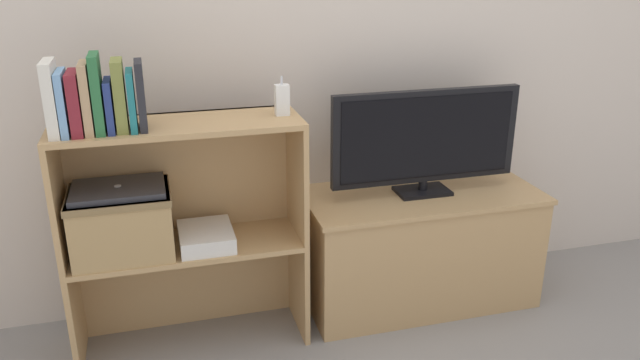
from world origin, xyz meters
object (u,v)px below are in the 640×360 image
at_px(tv, 426,139).
at_px(baby_monitor, 282,100).
at_px(book_navy, 110,106).
at_px(laptop, 118,189).
at_px(book_olive, 120,95).
at_px(book_charcoal, 141,95).
at_px(book_tan, 87,98).
at_px(magazine_stack, 206,237).
at_px(book_skyblue, 63,103).
at_px(storage_basket_left, 122,220).
at_px(book_maroon, 75,103).
at_px(book_forest, 97,94).
at_px(tv_stand, 419,247).
at_px(book_teal, 132,100).
at_px(book_ivory, 52,98).

bearing_deg(tv, baby_monitor, -174.16).
bearing_deg(book_navy, baby_monitor, 4.85).
height_order(book_navy, laptop, book_navy).
relative_size(book_olive, book_charcoal, 1.03).
bearing_deg(book_tan, magazine_stack, 3.89).
distance_m(book_skyblue, storage_basket_left, 0.46).
bearing_deg(book_maroon, book_charcoal, -0.00).
bearing_deg(book_olive, tv, 5.51).
bearing_deg(book_olive, book_forest, 180.00).
height_order(book_forest, storage_basket_left, book_forest).
relative_size(baby_monitor, magazine_stack, 0.60).
bearing_deg(tv_stand, baby_monitor, -174.01).
bearing_deg(book_skyblue, book_navy, 0.00).
xyz_separation_m(tv_stand, book_charcoal, (-1.09, -0.11, 0.75)).
relative_size(baby_monitor, laptop, 0.45).
xyz_separation_m(storage_basket_left, magazine_stack, (0.29, -0.01, -0.10)).
relative_size(book_olive, laptop, 0.74).
distance_m(book_teal, storage_basket_left, 0.44).
bearing_deg(book_teal, storage_basket_left, 156.16).
bearing_deg(book_maroon, book_forest, 0.00).
height_order(book_maroon, book_teal, book_maroon).
height_order(tv, book_forest, book_forest).
bearing_deg(book_olive, book_navy, 180.00).
xyz_separation_m(book_forest, book_charcoal, (0.13, -0.00, -0.01)).
distance_m(book_olive, laptop, 0.34).
relative_size(book_ivory, baby_monitor, 1.69).
relative_size(laptop, magazine_stack, 1.34).
bearing_deg(book_maroon, baby_monitor, 4.13).
bearing_deg(book_navy, book_olive, 0.00).
bearing_deg(storage_basket_left, book_skyblue, -165.24).
bearing_deg(magazine_stack, book_olive, -174.52).
height_order(book_teal, baby_monitor, book_teal).
xyz_separation_m(book_skyblue, book_forest, (0.11, 0.00, 0.02)).
distance_m(book_tan, book_charcoal, 0.17).
bearing_deg(book_teal, magazine_stack, 6.41).
bearing_deg(magazine_stack, book_teal, -173.59).
bearing_deg(tv_stand, book_teal, -174.23).
bearing_deg(storage_basket_left, book_ivory, -168.04).
distance_m(book_ivory, book_forest, 0.14).
xyz_separation_m(tv, book_navy, (-1.19, -0.11, 0.24)).
bearing_deg(book_ivory, book_charcoal, -0.00).
height_order(book_charcoal, magazine_stack, book_charcoal).
relative_size(book_charcoal, magazine_stack, 0.96).
distance_m(laptop, magazine_stack, 0.36).
bearing_deg(book_maroon, book_tan, 0.00).
relative_size(book_skyblue, storage_basket_left, 0.59).
bearing_deg(book_forest, book_maroon, 180.00).
bearing_deg(book_charcoal, baby_monitor, 5.86).
relative_size(book_skyblue, book_maroon, 1.02).
xyz_separation_m(tv, book_maroon, (-1.29, -0.11, 0.26)).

